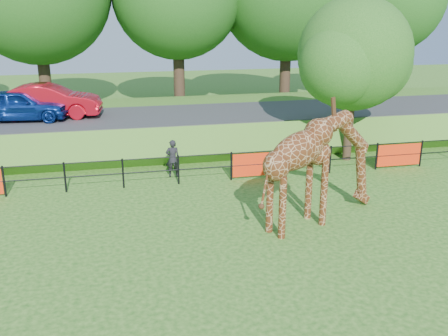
# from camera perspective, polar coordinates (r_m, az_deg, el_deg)

# --- Properties ---
(ground) EXTENTS (90.00, 90.00, 0.00)m
(ground) POSITION_cam_1_polar(r_m,az_deg,el_deg) (11.40, 0.49, -14.83)
(ground) COLOR #1F5615
(ground) RESTS_ON ground
(giraffe) EXTENTS (4.59, 2.65, 3.32)m
(giraffe) POSITION_cam_1_polar(r_m,az_deg,el_deg) (15.03, 11.00, -0.04)
(giraffe) COLOR #512710
(giraffe) RESTS_ON ground
(perimeter_fence) EXTENTS (28.07, 0.10, 1.10)m
(perimeter_fence) POSITION_cam_1_polar(r_m,az_deg,el_deg) (18.37, -5.23, -0.19)
(perimeter_fence) COLOR black
(perimeter_fence) RESTS_ON ground
(embankment) EXTENTS (40.00, 9.00, 1.30)m
(embankment) POSITION_cam_1_polar(r_m,az_deg,el_deg) (25.56, -7.52, 4.98)
(embankment) COLOR #1F5615
(embankment) RESTS_ON ground
(road) EXTENTS (40.00, 5.00, 0.12)m
(road) POSITION_cam_1_polar(r_m,az_deg,el_deg) (23.96, -7.24, 5.89)
(road) COLOR #333336
(road) RESTS_ON embankment
(car_blue) EXTENTS (4.33, 2.13, 1.42)m
(car_blue) POSITION_cam_1_polar(r_m,az_deg,el_deg) (24.12, -22.26, 6.68)
(car_blue) COLOR navy
(car_blue) RESTS_ON road
(car_red) EXTENTS (4.81, 2.11, 1.54)m
(car_red) POSITION_cam_1_polar(r_m,az_deg,el_deg) (24.42, -19.40, 7.25)
(car_red) COLOR red
(car_red) RESTS_ON road
(visitor) EXTENTS (0.57, 0.41, 1.46)m
(visitor) POSITION_cam_1_polar(r_m,az_deg,el_deg) (19.17, -5.88, 1.10)
(visitor) COLOR black
(visitor) RESTS_ON ground
(tree_east) EXTENTS (5.40, 4.71, 6.76)m
(tree_east) POSITION_cam_1_polar(r_m,az_deg,el_deg) (21.47, 14.82, 12.03)
(tree_east) COLOR black
(tree_east) RESTS_ON ground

